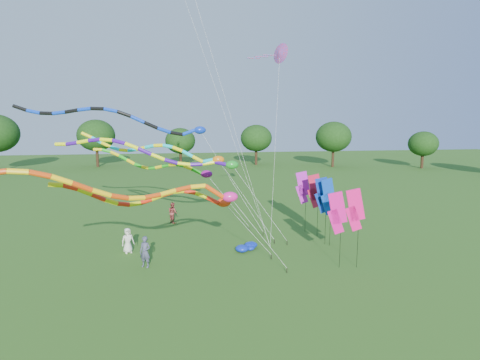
{
  "coord_description": "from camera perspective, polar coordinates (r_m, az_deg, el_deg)",
  "views": [
    {
      "loc": [
        -3.36,
        -20.33,
        8.51
      ],
      "look_at": [
        0.43,
        3.43,
        4.8
      ],
      "focal_mm": 30.0,
      "sensor_mm": 36.0,
      "label": 1
    }
  ],
  "objects": [
    {
      "name": "ground",
      "position": [
        22.29,
        0.31,
        -13.68
      ],
      "size": [
        160.0,
        160.0,
        0.0
      ],
      "primitive_type": "plane",
      "color": "#225416",
      "rests_on": "ground"
    },
    {
      "name": "tube_kite_purple",
      "position": [
        26.68,
        -10.63,
        3.47
      ],
      "size": [
        14.92,
        2.75,
        7.87
      ],
      "rotation": [
        0.0,
        0.0,
        -0.16
      ],
      "color": "black",
      "rests_on": "ground"
    },
    {
      "name": "person_a",
      "position": [
        26.78,
        -15.67,
        -8.29
      ],
      "size": [
        0.93,
        0.78,
        1.61
      ],
      "primitive_type": "imported",
      "rotation": [
        0.0,
        0.0,
        0.4
      ],
      "color": "beige",
      "rests_on": "ground"
    },
    {
      "name": "tube_kite_red",
      "position": [
        21.47,
        -10.21,
        -2.57
      ],
      "size": [
        11.15,
        4.03,
        6.16
      ],
      "rotation": [
        0.0,
        0.0,
        0.29
      ],
      "color": "black",
      "rests_on": "ground"
    },
    {
      "name": "tube_kite_blue",
      "position": [
        27.84,
        -15.31,
        8.11
      ],
      "size": [
        16.24,
        1.32,
        9.96
      ],
      "rotation": [
        0.0,
        0.0,
        -0.0
      ],
      "color": "black",
      "rests_on": "ground"
    },
    {
      "name": "tube_kite_green",
      "position": [
        31.72,
        -10.42,
        1.94
      ],
      "size": [
        11.72,
        4.07,
        6.69
      ],
      "rotation": [
        0.0,
        0.0,
        -0.32
      ],
      "color": "black",
      "rests_on": "ground"
    },
    {
      "name": "banner_pole_magenta_b",
      "position": [
        23.56,
        16.02,
        -4.12
      ],
      "size": [
        1.16,
        0.27,
        4.66
      ],
      "rotation": [
        0.0,
        0.0,
        -0.17
      ],
      "color": "black",
      "rests_on": "ground"
    },
    {
      "name": "tube_kite_cyan",
      "position": [
        27.44,
        -10.31,
        3.96
      ],
      "size": [
        12.71,
        3.34,
        8.04
      ],
      "rotation": [
        0.0,
        0.0,
        -0.21
      ],
      "color": "black",
      "rests_on": "ground"
    },
    {
      "name": "person_c",
      "position": [
        33.41,
        -9.54,
        -4.6
      ],
      "size": [
        0.99,
        1.05,
        1.72
      ],
      "primitive_type": "imported",
      "rotation": [
        0.0,
        0.0,
        2.13
      ],
      "color": "brown",
      "rests_on": "ground"
    },
    {
      "name": "person_b",
      "position": [
        24.02,
        -13.35,
        -9.92
      ],
      "size": [
        0.79,
        0.7,
        1.82
      ],
      "primitive_type": "imported",
      "rotation": [
        0.0,
        0.0,
        -0.49
      ],
      "color": "#40425A",
      "rests_on": "ground"
    },
    {
      "name": "banner_pole_blue_a",
      "position": [
        27.53,
        11.68,
        -2.15
      ],
      "size": [
        1.15,
        0.36,
        4.65
      ],
      "rotation": [
        0.0,
        0.0,
        -0.25
      ],
      "color": "black",
      "rests_on": "ground"
    },
    {
      "name": "banner_pole_violet",
      "position": [
        30.32,
        8.92,
        -1.08
      ],
      "size": [
        1.16,
        0.27,
        4.64
      ],
      "rotation": [
        0.0,
        0.0,
        -0.16
      ],
      "color": "black",
      "rests_on": "ground"
    },
    {
      "name": "banner_pole_red",
      "position": [
        29.06,
        10.61,
        -1.56
      ],
      "size": [
        1.16,
        0.18,
        4.64
      ],
      "rotation": [
        0.0,
        0.0,
        -0.08
      ],
      "color": "black",
      "rests_on": "ground"
    },
    {
      "name": "tube_kite_orange",
      "position": [
        18.96,
        -13.26,
        -1.37
      ],
      "size": [
        13.83,
        3.96,
        7.13
      ],
      "rotation": [
        0.0,
        0.0,
        0.25
      ],
      "color": "black",
      "rests_on": "ground"
    },
    {
      "name": "blue_nylon_heap",
      "position": [
        26.64,
        1.17,
        -9.41
      ],
      "size": [
        1.49,
        1.01,
        0.44
      ],
      "color": "#0D26AE",
      "rests_on": "ground"
    },
    {
      "name": "banner_pole_magenta_a",
      "position": [
        23.35,
        13.63,
        -4.58
      ],
      "size": [
        1.16,
        0.28,
        4.48
      ],
      "rotation": [
        0.0,
        0.0,
        -0.18
      ],
      "color": "black",
      "rests_on": "ground"
    },
    {
      "name": "banner_pole_blue_b",
      "position": [
        27.17,
        12.4,
        -2.33
      ],
      "size": [
        1.16,
        0.27,
        4.64
      ],
      "rotation": [
        0.0,
        0.0,
        0.17
      ],
      "color": "black",
      "rests_on": "ground"
    },
    {
      "name": "delta_kite_high_c",
      "position": [
        28.19,
        5.66,
        17.52
      ],
      "size": [
        3.12,
        3.56,
        13.6
      ],
      "rotation": [
        0.0,
        0.0,
        0.48
      ],
      "color": "black",
      "rests_on": "ground"
    },
    {
      "name": "tree_ring",
      "position": [
        27.12,
        -5.49,
        1.89
      ],
      "size": [
        113.75,
        116.53,
        9.73
      ],
      "color": "#382314",
      "rests_on": "ground"
    }
  ]
}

